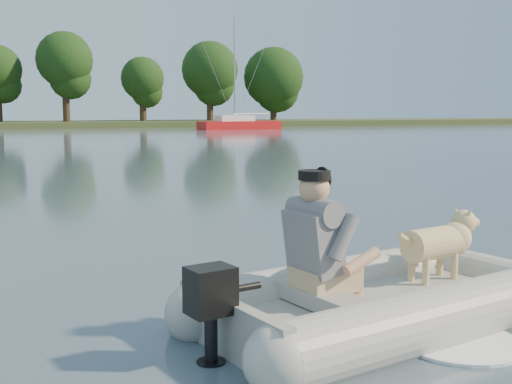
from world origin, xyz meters
name	(u,v)px	position (x,y,z in m)	size (l,w,h in m)	color
water	(342,298)	(0.00, 0.00, 0.00)	(160.00, 160.00, 0.00)	slate
shore_bank	(26,125)	(0.00, 62.00, 0.25)	(160.00, 12.00, 0.70)	#47512D
dinghy	(385,251)	(0.01, -0.69, 0.59)	(4.72, 3.36, 1.39)	#9F9E9A
man	(316,237)	(-0.69, -0.77, 0.78)	(0.73, 0.62, 1.08)	slate
dog	(434,249)	(0.63, -0.51, 0.52)	(0.94, 0.33, 0.62)	tan
outboard_motor	(211,319)	(-1.63, -1.01, 0.31)	(0.42, 0.29, 0.79)	black
sailboat	(239,124)	(17.40, 48.87, 0.45)	(7.60, 2.90, 10.22)	red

